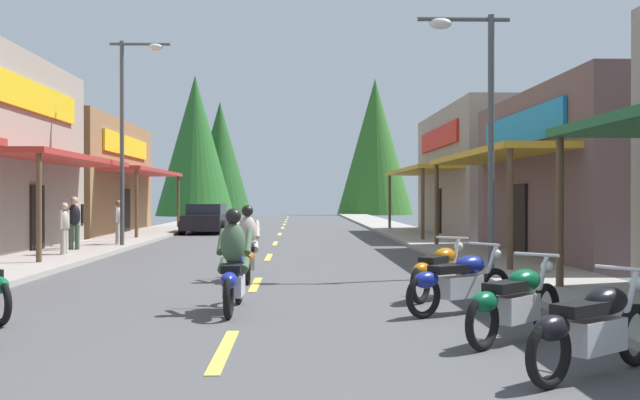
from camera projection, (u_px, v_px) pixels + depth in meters
name	position (u px, v px, depth m)	size (l,w,h in m)	color
ground	(275.00, 245.00, 27.72)	(9.31, 84.89, 0.10)	#4C4C4F
sidewalk_left	(115.00, 242.00, 27.54)	(2.52, 84.89, 0.12)	#9E9991
sidewalk_right	(433.00, 241.00, 27.89)	(2.52, 84.89, 0.12)	#9E9991
centerline_dashes	(279.00, 235.00, 33.40)	(0.16, 63.23, 0.01)	#E0C64C
storefront_left_far	(48.00, 177.00, 34.58)	(9.09, 11.94, 5.26)	olive
storefront_right_far	(526.00, 173.00, 33.46)	(9.72, 11.73, 5.60)	gray
streetlamp_left	(130.00, 116.00, 24.93)	(2.01, 0.30, 6.96)	#474C51
streetlamp_right	(477.00, 104.00, 16.22)	(2.01, 0.30, 5.71)	#474C51
motorcycle_parked_right_0	(593.00, 327.00, 7.17)	(1.78, 1.35, 1.04)	black
motorcycle_parked_right_1	(515.00, 301.00, 8.92)	(1.60, 1.56, 1.04)	black
motorcycle_parked_right_2	(459.00, 281.00, 11.04)	(1.84, 1.26, 1.04)	black
motorcycle_parked_right_3	(439.00, 270.00, 12.67)	(1.33, 1.79, 1.04)	black
rider_cruising_lead	(234.00, 269.00, 11.26)	(0.60, 2.14, 1.57)	black
rider_cruising_trailing	(247.00, 249.00, 15.41)	(0.61, 2.14, 1.57)	black
pedestrian_by_shop	(74.00, 220.00, 22.79)	(0.55, 0.34, 1.75)	#3F593F
pedestrian_browsing	(74.00, 224.00, 23.33)	(0.56, 0.33, 1.56)	#333F8C
pedestrian_waiting	(64.00, 226.00, 20.90)	(0.30, 0.57, 1.58)	#B2A599
pedestrian_strolling	(118.00, 220.00, 25.49)	(0.30, 0.57, 1.63)	#B2A599
parked_car_curbside	(207.00, 219.00, 35.23)	(2.19, 4.36, 1.40)	black
treeline_backdrop	(268.00, 151.00, 70.25)	(24.09, 11.37, 13.19)	#2A5923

